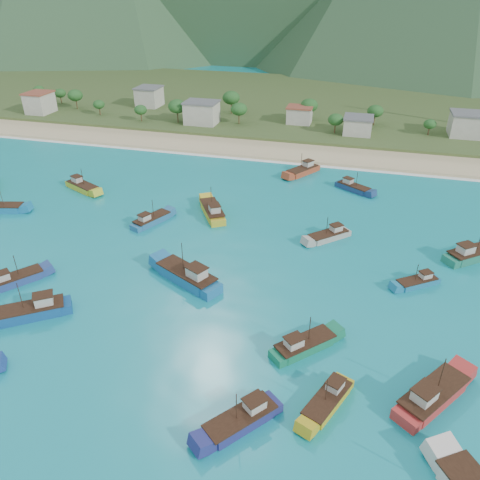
% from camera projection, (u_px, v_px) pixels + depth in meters
% --- Properties ---
extents(ground, '(600.00, 600.00, 0.00)m').
position_uv_depth(ground, '(218.00, 312.00, 73.61)').
color(ground, '#0C7488').
rests_on(ground, ground).
extents(beach, '(400.00, 18.00, 1.20)m').
position_uv_depth(beach, '(297.00, 152.00, 139.97)').
color(beach, beige).
rests_on(beach, ground).
extents(land, '(400.00, 110.00, 2.40)m').
position_uv_depth(land, '(321.00, 105.00, 191.20)').
color(land, '#385123').
rests_on(land, ground).
extents(surf_line, '(400.00, 2.50, 0.08)m').
position_uv_depth(surf_line, '(292.00, 163.00, 131.99)').
color(surf_line, white).
rests_on(surf_line, ground).
extents(village, '(219.11, 30.42, 7.80)m').
position_uv_depth(village, '(349.00, 120.00, 153.60)').
color(village, beige).
rests_on(village, ground).
extents(vegetation, '(277.92, 25.68, 8.39)m').
position_uv_depth(vegetation, '(288.00, 113.00, 159.81)').
color(vegetation, '#235623').
rests_on(vegetation, ground).
extents(boat_1, '(10.73, 7.26, 6.16)m').
position_uv_depth(boat_1, '(82.00, 187.00, 115.19)').
color(boat_1, gold).
rests_on(boat_1, ground).
extents(boat_4, '(9.10, 9.27, 5.93)m').
position_uv_depth(boat_4, '(304.00, 346.00, 65.87)').
color(boat_4, '#13734E').
rests_on(boat_4, ground).
extents(boat_6, '(7.82, 6.54, 4.69)m').
position_uv_depth(boat_6, '(417.00, 283.00, 79.81)').
color(boat_6, '#196F98').
rests_on(boat_6, ground).
extents(boat_8, '(8.69, 9.68, 5.95)m').
position_uv_depth(boat_8, '(242.00, 420.00, 54.84)').
color(boat_8, navy).
rests_on(boat_8, ground).
extents(boat_11, '(6.42, 9.79, 5.60)m').
position_uv_depth(boat_11, '(151.00, 221.00, 99.64)').
color(boat_11, '#236190').
rests_on(boat_11, ground).
extents(boat_12, '(11.45, 9.50, 6.86)m').
position_uv_depth(boat_12, '(31.00, 312.00, 72.29)').
color(boat_12, navy).
rests_on(boat_12, ground).
extents(boat_13, '(9.96, 11.61, 7.02)m').
position_uv_depth(boat_13, '(432.00, 397.00, 57.67)').
color(boat_13, '#B52D2A').
rests_on(boat_13, ground).
extents(boat_14, '(8.11, 9.59, 5.78)m').
position_uv_depth(boat_14, '(15.00, 280.00, 80.10)').
color(boat_14, navy).
rests_on(boat_14, ground).
extents(boat_15, '(11.16, 9.89, 6.83)m').
position_uv_depth(boat_15, '(472.00, 255.00, 87.07)').
color(boat_15, '#1D7259').
rests_on(boat_15, ground).
extents(boat_16, '(8.82, 11.54, 6.76)m').
position_uv_depth(boat_16, '(213.00, 212.00, 102.97)').
color(boat_16, gold).
rests_on(boat_16, ground).
extents(boat_17, '(10.68, 5.49, 6.06)m').
position_uv_depth(boat_17, '(1.00, 208.00, 104.71)').
color(boat_17, '#146FA2').
rests_on(boat_17, ground).
extents(boat_18, '(8.36, 10.74, 6.32)m').
position_uv_depth(boat_18, '(303.00, 171.00, 124.53)').
color(boat_18, '#A64124').
rests_on(boat_18, ground).
extents(boat_20, '(13.46, 9.49, 7.77)m').
position_uv_depth(boat_20, '(188.00, 277.00, 80.38)').
color(boat_20, '#1A6299').
rests_on(boat_20, ground).
extents(boat_24, '(9.20, 7.29, 5.44)m').
position_uv_depth(boat_24, '(353.00, 188.00, 115.02)').
color(boat_24, navy).
rests_on(boat_24, ground).
extents(boat_27, '(8.59, 8.46, 5.50)m').
position_uv_depth(boat_27, '(329.00, 236.00, 93.73)').
color(boat_27, '#A4A094').
rests_on(boat_27, ground).
extents(boat_28, '(6.06, 9.43, 5.38)m').
position_uv_depth(boat_28, '(328.00, 401.00, 57.43)').
color(boat_28, gold).
rests_on(boat_28, ground).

